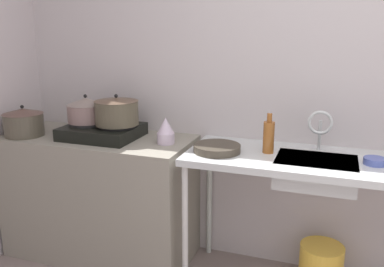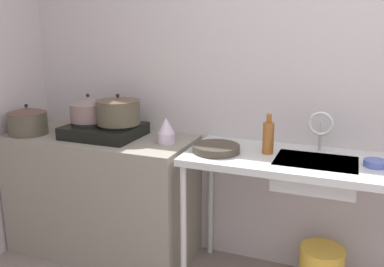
{
  "view_description": "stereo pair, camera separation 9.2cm",
  "coord_description": "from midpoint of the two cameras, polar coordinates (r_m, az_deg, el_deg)",
  "views": [
    {
      "loc": [
        -0.13,
        -0.98,
        1.57
      ],
      "look_at": [
        -0.93,
        1.32,
        0.94
      ],
      "focal_mm": 38.51,
      "sensor_mm": 36.0,
      "label": 1
    },
    {
      "loc": [
        -0.04,
        -0.95,
        1.57
      ],
      "look_at": [
        -0.93,
        1.32,
        0.94
      ],
      "focal_mm": 38.51,
      "sensor_mm": 36.0,
      "label": 2
    }
  ],
  "objects": [
    {
      "name": "sink_basin",
      "position": [
        2.41,
        17.72,
        -5.31
      ],
      "size": [
        0.44,
        0.32,
        0.15
      ],
      "primitive_type": "cube",
      "color": "silver",
      "rests_on": "counter_sink"
    },
    {
      "name": "small_bowl_on_drainboard",
      "position": [
        2.39,
        25.07,
        -3.78
      ],
      "size": [
        0.12,
        0.12,
        0.04
      ],
      "primitive_type": "cylinder",
      "color": "#4F61B4",
      "rests_on": "counter_sink"
    },
    {
      "name": "percolator",
      "position": [
        2.59,
        -2.58,
        0.39
      ],
      "size": [
        0.11,
        0.11,
        0.17
      ],
      "color": "silver",
      "rests_on": "counter_concrete"
    },
    {
      "name": "pot_on_right_burner",
      "position": [
        2.71,
        -9.22,
        3.15
      ],
      "size": [
        0.29,
        0.29,
        0.2
      ],
      "color": "#4D4736",
      "rests_on": "stove"
    },
    {
      "name": "counter_sink",
      "position": [
        2.41,
        20.09,
        -5.14
      ],
      "size": [
        1.67,
        0.57,
        0.86
      ],
      "color": "silver",
      "rests_on": "ground"
    },
    {
      "name": "faucet",
      "position": [
        2.47,
        18.42,
        0.99
      ],
      "size": [
        0.14,
        0.08,
        0.25
      ],
      "color": "silver",
      "rests_on": "counter_sink"
    },
    {
      "name": "stove",
      "position": [
        2.8,
        -11.13,
        0.49
      ],
      "size": [
        0.48,
        0.4,
        0.1
      ],
      "color": "black",
      "rests_on": "counter_concrete"
    },
    {
      "name": "wall_back",
      "position": [
        2.64,
        23.27,
        5.95
      ],
      "size": [
        5.34,
        0.1,
        2.45
      ],
      "primitive_type": "cube",
      "color": "beige",
      "rests_on": "ground"
    },
    {
      "name": "counter_concrete",
      "position": [
        2.97,
        -11.41,
        -8.32
      ],
      "size": [
        1.28,
        0.57,
        0.86
      ],
      "primitive_type": "cube",
      "color": "gray",
      "rests_on": "ground"
    },
    {
      "name": "bottle_by_sink",
      "position": [
        2.42,
        11.6,
        -0.5
      ],
      "size": [
        0.07,
        0.07,
        0.23
      ],
      "color": "#955522",
      "rests_on": "counter_sink"
    },
    {
      "name": "pot_on_left_burner",
      "position": [
        2.84,
        -13.23,
        3.32
      ],
      "size": [
        0.25,
        0.25,
        0.19
      ],
      "color": "#806662",
      "rests_on": "stove"
    },
    {
      "name": "frying_pan",
      "position": [
        2.42,
        4.47,
        -2.09
      ],
      "size": [
        0.28,
        0.28,
        0.04
      ],
      "primitive_type": "cylinder",
      "color": "#3D362B",
      "rests_on": "counter_sink"
    },
    {
      "name": "pot_beside_stove",
      "position": [
        3.01,
        -21.0,
        1.68
      ],
      "size": [
        0.27,
        0.27,
        0.21
      ],
      "color": "#4E483A",
      "rests_on": "counter_concrete"
    }
  ]
}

